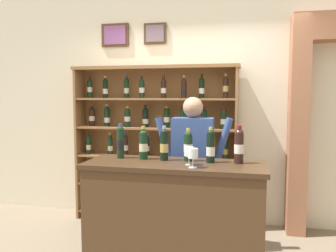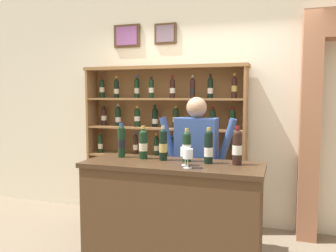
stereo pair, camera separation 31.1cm
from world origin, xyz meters
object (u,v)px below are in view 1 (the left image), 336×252
tasting_bottle_prosecco (211,146)px  wine_glass_left (193,154)px  shopkeeper (193,156)px  wine_glass_right (189,152)px  wine_shelf (155,141)px  tasting_bottle_vin_santo (143,144)px  tasting_bottle_chianti (120,141)px  tasting_bottle_grappa (164,144)px  tasting_bottle_rosso (188,145)px  tasting_counter (174,221)px  tasting_bottle_brunello (239,145)px

tasting_bottle_prosecco → wine_glass_left: 0.27m
shopkeeper → wine_glass_right: 0.70m
wine_shelf → tasting_bottle_vin_santo: 1.23m
tasting_bottle_chianti → tasting_bottle_grappa: tasting_bottle_chianti is taller
tasting_bottle_grappa → tasting_bottle_rosso: 0.21m
tasting_counter → tasting_bottle_brunello: tasting_bottle_brunello is taller
tasting_bottle_brunello → shopkeeper: bearing=132.7°
tasting_bottle_chianti → tasting_bottle_prosecco: (0.84, -0.03, -0.01)m
tasting_bottle_prosecco → shopkeeper: bearing=113.9°
tasting_bottle_chianti → wine_glass_left: (0.72, -0.27, -0.04)m
tasting_bottle_vin_santo → tasting_bottle_grappa: bearing=-4.3°
tasting_counter → wine_glass_left: 0.68m
wine_shelf → tasting_bottle_brunello: (1.06, -1.21, 0.15)m
tasting_bottle_chianti → shopkeeper: bearing=39.7°
tasting_counter → tasting_bottle_rosso: tasting_bottle_rosso is taller
shopkeeper → tasting_bottle_chianti: shopkeeper is taller
tasting_bottle_brunello → tasting_bottle_chianti: bearing=179.2°
tasting_bottle_prosecco → wine_glass_left: size_ratio=1.97×
tasting_bottle_prosecco → wine_glass_left: tasting_bottle_prosecco is taller
tasting_counter → tasting_bottle_grappa: (-0.11, 0.09, 0.66)m
tasting_bottle_grappa → tasting_bottle_rosso: size_ratio=1.06×
tasting_bottle_prosecco → tasting_counter: bearing=-166.2°
wine_shelf → shopkeeper: (0.59, -0.70, -0.05)m
tasting_bottle_rosso → shopkeeper: bearing=94.0°
tasting_bottle_chianti → tasting_bottle_vin_santo: bearing=-0.9°
wine_shelf → tasting_bottle_prosecco: (0.83, -1.23, 0.14)m
tasting_counter → wine_glass_left: wine_glass_left is taller
wine_shelf → tasting_bottle_chianti: 1.21m
shopkeeper → tasting_bottle_rosso: size_ratio=5.46×
tasting_bottle_prosecco → tasting_bottle_grappa: bearing=178.0°
tasting_counter → wine_glass_left: bearing=-41.8°
tasting_counter → tasting_bottle_rosso: size_ratio=5.33×
wine_shelf → tasting_bottle_grappa: wine_shelf is taller
tasting_bottle_rosso → tasting_bottle_prosecco: tasting_bottle_prosecco is taller
tasting_bottle_vin_santo → wine_glass_right: bearing=-21.1°
tasting_bottle_chianti → tasting_bottle_brunello: (1.07, -0.01, -0.00)m
wine_shelf → shopkeeper: bearing=-49.9°
tasting_bottle_rosso → wine_glass_left: tasting_bottle_rosso is taller
tasting_bottle_vin_santo → wine_glass_right: 0.48m
shopkeeper → wine_glass_left: size_ratio=10.18×
tasting_bottle_rosso → tasting_bottle_brunello: (0.44, -0.01, 0.02)m
tasting_counter → tasting_bottle_vin_santo: tasting_bottle_vin_santo is taller
wine_shelf → tasting_bottle_chianti: wine_shelf is taller
tasting_bottle_chianti → tasting_bottle_prosecco: tasting_bottle_chianti is taller
wine_glass_left → wine_glass_right: 0.11m
wine_glass_right → tasting_bottle_rosso: bearing=101.6°
tasting_bottle_vin_santo → wine_glass_right: size_ratio=1.98×
tasting_bottle_chianti → tasting_bottle_brunello: bearing=-0.8°
tasting_bottle_grappa → wine_glass_left: (0.30, -0.25, -0.04)m
tasting_bottle_vin_santo → tasting_bottle_chianti: bearing=179.1°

